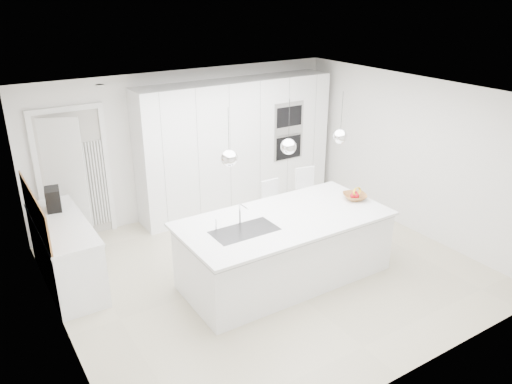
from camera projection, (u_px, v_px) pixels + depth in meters
floor at (267, 270)px, 7.12m from camera, size 5.50×5.50×0.00m
wall_back at (188, 143)px, 8.60m from camera, size 5.50×0.00×5.50m
wall_left at (52, 241)px, 5.29m from camera, size 0.00×5.00×5.00m
ceiling at (269, 95)px, 6.17m from camera, size 5.50×5.50×0.00m
tall_cabinets at (237, 146)px, 8.80m from camera, size 3.60×0.60×2.30m
oven_stack at (289, 131)px, 8.93m from camera, size 0.62×0.04×1.05m
doorway_frame at (74, 177)px, 7.70m from camera, size 1.11×0.08×2.13m
hallway_door at (59, 182)px, 7.54m from camera, size 0.76×0.38×2.00m
radiator at (97, 184)px, 7.92m from camera, size 0.32×0.04×1.40m
left_base_cabinets at (66, 254)px, 6.69m from camera, size 0.60×1.80×0.86m
left_worktop at (61, 224)px, 6.52m from camera, size 0.62×1.82×0.04m
oak_backsplash at (34, 210)px, 6.27m from camera, size 0.02×1.80×0.50m
island_base at (286, 250)px, 6.78m from camera, size 2.80×1.20×0.86m
island_worktop at (284, 219)px, 6.64m from camera, size 2.84×1.40×0.04m
island_sink at (245, 237)px, 6.31m from camera, size 0.84×0.44×0.18m
island_tap at (240, 214)px, 6.40m from camera, size 0.02×0.02×0.30m
pendant_left at (229, 158)px, 5.80m from camera, size 0.20×0.20×0.20m
pendant_mid at (288, 147)px, 6.22m from camera, size 0.20×0.20×0.20m
pendant_right at (340, 136)px, 6.64m from camera, size 0.20×0.20×0.20m
fruit_bowl at (355, 197)px, 7.20m from camera, size 0.44×0.44×0.08m
espresso_machine at (53, 199)px, 6.81m from camera, size 0.24×0.32×0.31m
bar_stool_left at (274, 212)px, 7.78m from camera, size 0.33×0.46×0.98m
bar_stool_right at (309, 201)px, 8.10m from camera, size 0.42×0.53×1.06m
apple_a at (356, 196)px, 7.15m from camera, size 0.08×0.08×0.08m
apple_b at (355, 194)px, 7.22m from camera, size 0.09×0.09×0.09m
apple_c at (353, 196)px, 7.16m from camera, size 0.07×0.07×0.07m
banana_bunch at (357, 191)px, 7.17m from camera, size 0.25×0.18×0.22m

